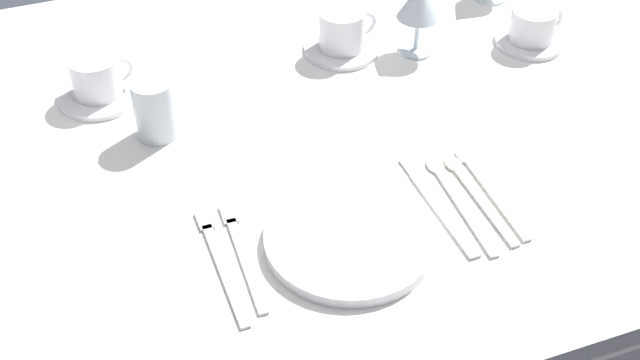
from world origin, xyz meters
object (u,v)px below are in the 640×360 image
at_px(fork_inner, 220,261).
at_px(spoon_tea, 483,181).
at_px(dinner_plate, 350,239).
at_px(spoon_dessert, 471,188).
at_px(coffee_cup_right, 97,75).
at_px(wine_glass_centre, 419,4).
at_px(coffee_cup_far, 533,24).
at_px(coffee_cup_left, 343,29).
at_px(dinner_knife, 439,208).
at_px(fork_outer, 242,251).
at_px(drink_tumbler, 155,109).
at_px(spoon_soup, 453,193).

distance_m(fork_inner, spoon_tea, 0.42).
bearing_deg(dinner_plate, spoon_dessert, 11.20).
distance_m(dinner_plate, coffee_cup_right, 0.55).
height_order(spoon_tea, coffee_cup_right, coffee_cup_right).
height_order(spoon_dessert, wine_glass_centre, wine_glass_centre).
bearing_deg(coffee_cup_far, coffee_cup_left, 164.09).
height_order(dinner_plate, wine_glass_centre, wine_glass_centre).
relative_size(dinner_knife, coffee_cup_right, 2.14).
distance_m(fork_outer, spoon_tea, 0.39).
bearing_deg(wine_glass_centre, spoon_dessert, -102.23).
bearing_deg(wine_glass_centre, coffee_cup_far, -13.07).
height_order(fork_outer, coffee_cup_right, coffee_cup_right).
xyz_separation_m(fork_inner, wine_glass_centre, (0.48, 0.39, 0.10)).
bearing_deg(coffee_cup_right, wine_glass_centre, -5.74).
bearing_deg(drink_tumbler, spoon_dessert, -35.54).
relative_size(dinner_knife, spoon_tea, 1.05).
height_order(dinner_plate, spoon_soup, dinner_plate).
xyz_separation_m(spoon_soup, coffee_cup_left, (-0.01, 0.42, 0.04)).
relative_size(fork_outer, fork_inner, 0.94).
height_order(spoon_soup, spoon_tea, same).
xyz_separation_m(spoon_soup, spoon_dessert, (0.03, -0.00, 0.00)).
bearing_deg(coffee_cup_left, coffee_cup_right, 178.71).
bearing_deg(coffee_cup_left, fork_inner, -129.01).
relative_size(dinner_plate, coffee_cup_left, 2.22).
bearing_deg(drink_tumbler, wine_glass_centre, 8.92).
distance_m(dinner_knife, coffee_cup_left, 0.45).
bearing_deg(spoon_tea, wine_glass_centre, 81.21).
xyz_separation_m(spoon_dessert, coffee_cup_far, (0.29, 0.32, 0.04)).
height_order(dinner_knife, coffee_cup_right, coffee_cup_right).
relative_size(dinner_plate, spoon_soup, 1.07).
xyz_separation_m(coffee_cup_left, drink_tumbler, (-0.37, -0.12, 0.00)).
height_order(dinner_knife, coffee_cup_far, coffee_cup_far).
distance_m(dinner_knife, drink_tumbler, 0.47).
distance_m(fork_inner, wine_glass_centre, 0.62).
relative_size(dinner_plate, coffee_cup_right, 2.26).
bearing_deg(fork_inner, coffee_cup_far, 26.15).
relative_size(fork_inner, wine_glass_centre, 1.68).
xyz_separation_m(fork_outer, spoon_tea, (0.39, 0.01, 0.00)).
xyz_separation_m(coffee_cup_left, coffee_cup_right, (-0.44, 0.01, -0.00)).
height_order(fork_outer, wine_glass_centre, wine_glass_centre).
distance_m(dinner_knife, coffee_cup_far, 0.50).
distance_m(dinner_plate, fork_inner, 0.18).
bearing_deg(dinner_plate, spoon_tea, 11.90).
bearing_deg(dinner_knife, fork_outer, 176.99).
xyz_separation_m(fork_outer, drink_tumbler, (-0.05, 0.30, 0.05)).
distance_m(spoon_tea, coffee_cup_left, 0.42).
xyz_separation_m(spoon_dessert, coffee_cup_left, (-0.04, 0.42, 0.04)).
height_order(coffee_cup_left, drink_tumbler, drink_tumbler).
bearing_deg(spoon_dessert, coffee_cup_left, 96.01).
distance_m(dinner_plate, spoon_dessert, 0.22).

